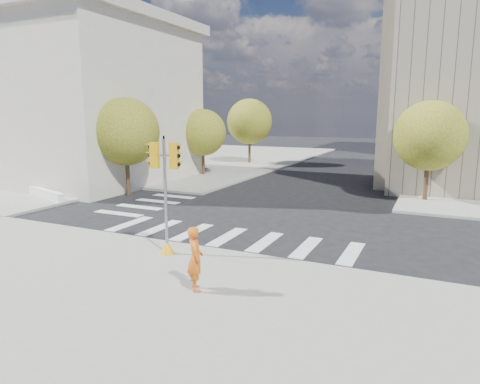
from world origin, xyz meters
name	(u,v)px	position (x,y,z in m)	size (l,w,h in m)	color
ground	(248,227)	(0.00, 0.00, 0.00)	(160.00, 160.00, 0.00)	black
sidewalk_near	(71,326)	(0.00, -11.00, 0.07)	(30.00, 14.00, 0.15)	gray
sidewalk_far_left	(185,158)	(-20.00, 26.00, 0.07)	(28.00, 40.00, 0.15)	gray
classical_building	(64,100)	(-20.00, 8.00, 6.44)	(19.00, 15.00, 12.70)	beige
tree_lw_near	(126,132)	(-10.50, 4.00, 4.20)	(4.40, 4.40, 6.41)	#382616
tree_lw_mid	(203,133)	(-10.50, 14.00, 3.76)	(4.00, 4.00, 5.77)	#382616
tree_lw_far	(250,122)	(-10.50, 24.00, 4.54)	(4.80, 4.80, 6.95)	#382616
tree_re_near	(430,136)	(7.50, 10.00, 4.05)	(4.20, 4.20, 6.16)	#382616
tree_re_mid	(434,126)	(7.50, 22.00, 4.35)	(4.60, 4.60, 6.66)	#382616
tree_re_far	(435,127)	(7.50, 34.00, 3.87)	(4.00, 4.00, 5.88)	#382616
lamp_near	(440,125)	(8.00, 14.00, 4.58)	(0.35, 0.18, 8.11)	black
lamp_far	(441,122)	(8.00, 28.00, 4.58)	(0.35, 0.18, 8.11)	black
traffic_signal	(166,205)	(-0.94, -5.38, 2.02)	(1.08, 0.56, 4.42)	#E0A20B
photographer	(195,259)	(1.77, -7.84, 1.12)	(0.71, 0.47, 1.95)	#D55F14
planter_wall	(40,192)	(-15.00, 0.81, 0.40)	(6.00, 0.40, 0.50)	white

